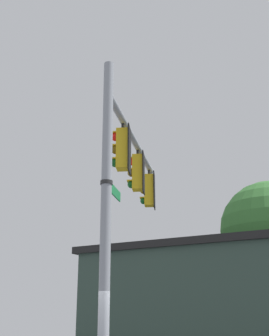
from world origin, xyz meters
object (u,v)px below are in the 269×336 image
at_px(traffic_light_nearest_pole, 122,149).
at_px(traffic_light_mid_inner, 137,173).
at_px(street_name_sign, 111,188).
at_px(traffic_light_mid_outer, 149,190).

bearing_deg(traffic_light_nearest_pole, traffic_light_mid_inner, -6.02).
relative_size(traffic_light_nearest_pole, street_name_sign, 0.97).
relative_size(traffic_light_mid_inner, traffic_light_mid_outer, 1.00).
bearing_deg(traffic_light_mid_outer, traffic_light_nearest_pole, 173.98).
height_order(traffic_light_nearest_pole, traffic_light_mid_inner, same).
bearing_deg(street_name_sign, traffic_light_mid_inner, -5.64).
bearing_deg(traffic_light_mid_inner, street_name_sign, 174.36).
relative_size(traffic_light_mid_inner, street_name_sign, 0.97).
bearing_deg(traffic_light_mid_outer, street_name_sign, 174.21).
bearing_deg(street_name_sign, traffic_light_nearest_pole, -4.94).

